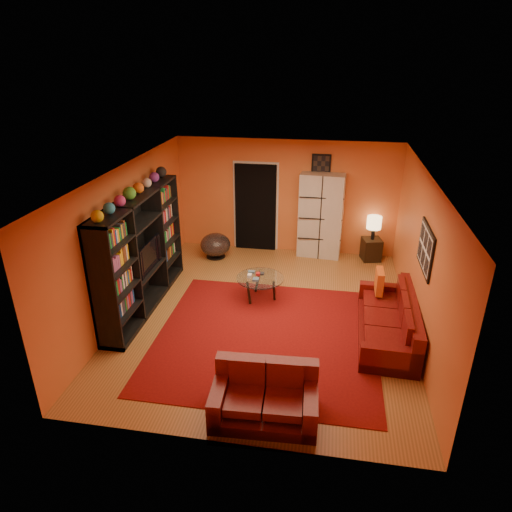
% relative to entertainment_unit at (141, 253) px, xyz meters
% --- Properties ---
extents(floor, '(6.00, 6.00, 0.00)m').
position_rel_entertainment_unit_xyz_m(floor, '(2.27, 0.00, -1.05)').
color(floor, brown).
rests_on(floor, ground).
extents(ceiling, '(6.00, 6.00, 0.00)m').
position_rel_entertainment_unit_xyz_m(ceiling, '(2.27, 0.00, 1.55)').
color(ceiling, white).
rests_on(ceiling, wall_back).
extents(wall_back, '(6.00, 0.00, 6.00)m').
position_rel_entertainment_unit_xyz_m(wall_back, '(2.27, 3.00, 0.25)').
color(wall_back, '#D4642E').
rests_on(wall_back, floor).
extents(wall_front, '(6.00, 0.00, 6.00)m').
position_rel_entertainment_unit_xyz_m(wall_front, '(2.27, -3.00, 0.25)').
color(wall_front, '#D4642E').
rests_on(wall_front, floor).
extents(wall_left, '(0.00, 6.00, 6.00)m').
position_rel_entertainment_unit_xyz_m(wall_left, '(-0.23, 0.00, 0.25)').
color(wall_left, '#D4642E').
rests_on(wall_left, floor).
extents(wall_right, '(0.00, 6.00, 6.00)m').
position_rel_entertainment_unit_xyz_m(wall_right, '(4.78, 0.00, 0.25)').
color(wall_right, '#D4642E').
rests_on(wall_right, floor).
extents(rug, '(3.60, 3.60, 0.01)m').
position_rel_entertainment_unit_xyz_m(rug, '(2.38, -0.70, -1.04)').
color(rug, '#5E0A0B').
rests_on(rug, floor).
extents(doorway, '(0.95, 0.10, 2.04)m').
position_rel_entertainment_unit_xyz_m(doorway, '(1.57, 2.96, -0.03)').
color(doorway, black).
rests_on(doorway, floor).
extents(wall_art_right, '(0.03, 1.00, 0.70)m').
position_rel_entertainment_unit_xyz_m(wall_art_right, '(4.75, -0.30, 0.55)').
color(wall_art_right, black).
rests_on(wall_art_right, wall_right).
extents(wall_art_back, '(0.42, 0.03, 0.52)m').
position_rel_entertainment_unit_xyz_m(wall_art_back, '(3.02, 2.98, 1.00)').
color(wall_art_back, black).
rests_on(wall_art_back, wall_back).
extents(entertainment_unit, '(0.45, 3.00, 2.10)m').
position_rel_entertainment_unit_xyz_m(entertainment_unit, '(0.00, 0.00, 0.00)').
color(entertainment_unit, black).
rests_on(entertainment_unit, floor).
extents(tv, '(0.92, 0.12, 0.53)m').
position_rel_entertainment_unit_xyz_m(tv, '(0.05, 0.03, -0.06)').
color(tv, black).
rests_on(tv, entertainment_unit).
extents(sofa, '(0.95, 2.18, 0.85)m').
position_rel_entertainment_unit_xyz_m(sofa, '(4.41, -0.35, -0.76)').
color(sofa, '#550B0B').
rests_on(sofa, rug).
extents(loveseat, '(1.39, 0.87, 0.85)m').
position_rel_entertainment_unit_xyz_m(loveseat, '(2.61, -2.42, -0.76)').
color(loveseat, '#550B0B').
rests_on(loveseat, rug).
extents(throw_pillow, '(0.12, 0.42, 0.42)m').
position_rel_entertainment_unit_xyz_m(throw_pillow, '(4.22, 0.42, -0.42)').
color(throw_pillow, '#DF5B18').
rests_on(throw_pillow, sofa).
extents(coffee_table, '(0.90, 0.90, 0.45)m').
position_rel_entertainment_unit_xyz_m(coffee_table, '(2.07, 0.54, -0.64)').
color(coffee_table, silver).
rests_on(coffee_table, floor).
extents(storage_cabinet, '(1.00, 0.52, 1.92)m').
position_rel_entertainment_unit_xyz_m(storage_cabinet, '(3.08, 2.80, -0.09)').
color(storage_cabinet, beige).
rests_on(storage_cabinet, floor).
extents(bowl_chair, '(0.69, 0.69, 0.56)m').
position_rel_entertainment_unit_xyz_m(bowl_chair, '(0.76, 2.30, -0.75)').
color(bowl_chair, black).
rests_on(bowl_chair, floor).
extents(side_table, '(0.48, 0.48, 0.50)m').
position_rel_entertainment_unit_xyz_m(side_table, '(4.26, 2.75, -0.80)').
color(side_table, black).
rests_on(side_table, floor).
extents(table_lamp, '(0.32, 0.32, 0.53)m').
position_rel_entertainment_unit_xyz_m(table_lamp, '(4.26, 2.75, -0.17)').
color(table_lamp, black).
rests_on(table_lamp, side_table).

